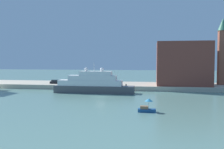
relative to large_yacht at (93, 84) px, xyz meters
name	(u,v)px	position (x,y,z in m)	size (l,w,h in m)	color
ground	(101,97)	(4.31, -8.47, -2.86)	(400.00, 400.00, 0.00)	slate
quay_dock	(114,86)	(4.31, 17.08, -2.04)	(110.00, 19.10, 1.63)	#B7AD99
large_yacht	(93,84)	(0.00, 0.00, 0.00)	(26.30, 4.35, 9.97)	#4C4C51
small_motorboat	(147,107)	(18.23, -28.04, -1.84)	(3.69, 1.67, 2.87)	navy
harbor_building	(183,64)	(30.25, 15.25, 6.63)	(18.97, 13.77, 15.73)	brown
bell_tower	(222,49)	(44.66, 18.94, 12.16)	(3.61, 3.61, 24.53)	#93513D
parked_car	(55,82)	(-18.12, 13.03, -0.58)	(4.08, 1.88, 1.51)	black
person_figure	(69,81)	(-13.19, 14.77, -0.38)	(0.36, 0.36, 1.82)	#4C4C4C
mooring_bollard	(126,85)	(9.99, 8.82, -0.90)	(0.46, 0.46, 0.67)	black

